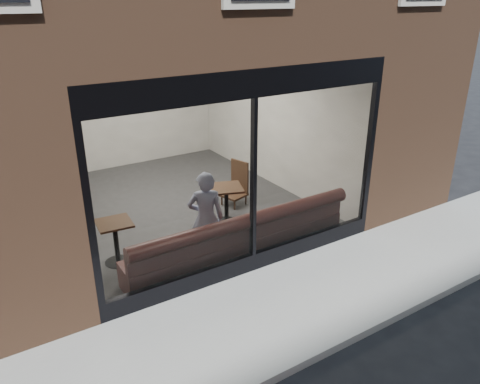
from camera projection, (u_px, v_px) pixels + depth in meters
ground at (341, 343)px, 6.00m from camera, size 120.00×120.00×0.00m
sidewalk_near at (293, 302)px, 6.78m from camera, size 40.00×2.00×0.01m
kerb_near at (344, 341)px, 5.94m from camera, size 40.00×0.10×0.12m
host_building_pier_right at (246, 89)px, 13.45m from camera, size 2.50×12.00×3.20m
host_building_backfill at (86, 86)px, 13.93m from camera, size 5.00×6.00×3.20m
cafe_floor at (175, 205)px, 9.88m from camera, size 6.00×6.00×0.00m
cafe_ceiling at (165, 49)px, 8.64m from camera, size 6.00×6.00×0.00m
cafe_wall_back at (120, 105)px, 11.59m from camera, size 5.00×0.00×5.00m
cafe_wall_left at (38, 154)px, 8.03m from camera, size 0.00×6.00×6.00m
cafe_wall_right at (272, 116)px, 10.49m from camera, size 0.00×6.00×6.00m
storefront_kick at (252, 262)px, 7.54m from camera, size 5.00×0.10×0.30m
storefront_header at (255, 83)px, 6.42m from camera, size 5.00×0.10×0.40m
storefront_mullion at (253, 181)px, 6.99m from camera, size 0.06×0.10×2.50m
storefront_glass at (255, 182)px, 6.97m from camera, size 4.80×0.00×4.80m
banquette at (239, 247)px, 7.82m from camera, size 4.00×0.55×0.45m
person at (206, 218)px, 7.53m from camera, size 0.69×0.59×1.59m
cafe_table_left at (114, 223)px, 7.49m from camera, size 0.59×0.59×0.03m
cafe_table_right at (226, 188)px, 8.86m from camera, size 0.75×0.75×0.04m
cafe_chair_right at (234, 195)px, 9.82m from camera, size 0.56×0.56×0.04m
wall_poster at (43, 161)px, 7.99m from camera, size 0.02×0.57×0.77m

